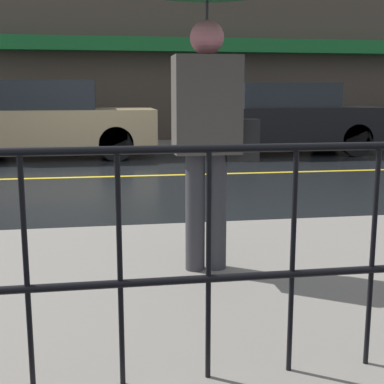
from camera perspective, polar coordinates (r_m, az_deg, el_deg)
The scene contains 9 objects.
ground_plane at distance 9.07m, azimuth -8.90°, elevation 1.62°, with size 80.00×80.00×0.00m, color black.
sidewalk_near at distance 3.79m, azimuth -8.09°, elevation -10.27°, with size 28.00×3.16×0.12m.
sidewalk_far at distance 13.73m, azimuth -9.10°, elevation 4.89°, with size 28.00×1.70×0.12m.
lane_marking at distance 9.07m, azimuth -8.90°, elevation 1.64°, with size 25.20×0.12×0.01m.
building_storefront at distance 14.68m, azimuth -9.42°, elevation 15.09°, with size 28.00×0.85×5.14m.
railing_foreground at distance 2.29m, azimuth -7.78°, elevation -4.99°, with size 12.00×0.04×1.07m.
pedestrian at distance 3.80m, azimuth 1.70°, elevation 15.14°, with size 0.91×0.91×2.15m.
car_tan at distance 11.94m, azimuth -15.19°, elevation 7.53°, with size 4.47×1.79×1.64m.
car_black at distance 12.58m, azimuth 9.99°, elevation 7.83°, with size 4.19×1.90×1.60m.
Camera 1 is at (-0.05, -8.96, 1.40)m, focal length 50.00 mm.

